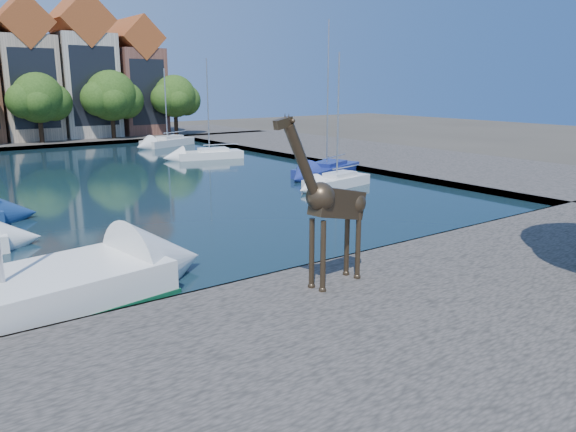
# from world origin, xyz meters

# --- Properties ---
(ground) EXTENTS (160.00, 160.00, 0.00)m
(ground) POSITION_xyz_m (0.00, 0.00, 0.00)
(ground) COLOR #38332B
(ground) RESTS_ON ground
(water_basin) EXTENTS (38.00, 50.00, 0.08)m
(water_basin) POSITION_xyz_m (0.00, 24.00, 0.04)
(water_basin) COLOR black
(water_basin) RESTS_ON ground
(near_quay) EXTENTS (50.00, 14.00, 0.50)m
(near_quay) POSITION_xyz_m (0.00, -7.00, 0.25)
(near_quay) COLOR #544D49
(near_quay) RESTS_ON ground
(far_quay) EXTENTS (60.00, 16.00, 0.50)m
(far_quay) POSITION_xyz_m (0.00, 56.00, 0.25)
(far_quay) COLOR #544D49
(far_quay) RESTS_ON ground
(right_quay) EXTENTS (14.00, 52.00, 0.50)m
(right_quay) POSITION_xyz_m (25.00, 24.00, 0.25)
(right_quay) COLOR #544D49
(right_quay) RESTS_ON ground
(townhouse_east_inner) EXTENTS (5.94, 9.18, 15.79)m
(townhouse_east_inner) POSITION_xyz_m (2.00, 55.99, 7.73)
(townhouse_east_inner) COLOR tan
(townhouse_east_inner) RESTS_ON far_quay
(townhouse_east_mid) EXTENTS (6.43, 9.18, 16.65)m
(townhouse_east_mid) POSITION_xyz_m (8.50, 55.99, 8.10)
(townhouse_east_mid) COLOR beige
(townhouse_east_mid) RESTS_ON far_quay
(townhouse_east_end) EXTENTS (5.44, 9.18, 14.43)m
(townhouse_east_end) POSITION_xyz_m (15.00, 55.99, 7.11)
(townhouse_east_end) COLOR brown
(townhouse_east_end) RESTS_ON far_quay
(far_tree_mid_east) EXTENTS (7.02, 5.40, 7.52)m
(far_tree_mid_east) POSITION_xyz_m (2.10, 50.49, 5.13)
(far_tree_mid_east) COLOR #332114
(far_tree_mid_east) RESTS_ON far_quay
(far_tree_east) EXTENTS (7.54, 5.80, 7.84)m
(far_tree_east) POSITION_xyz_m (10.11, 50.49, 5.24)
(far_tree_east) COLOR #332114
(far_tree_east) RESTS_ON far_quay
(far_tree_far_east) EXTENTS (6.76, 5.20, 7.36)m
(far_tree_far_east) POSITION_xyz_m (18.09, 50.49, 5.08)
(far_tree_far_east) COLOR #332114
(far_tree_far_east) RESTS_ON far_quay
(giraffe_statue) EXTENTS (3.86, 0.98, 5.52)m
(giraffe_statue) POSITION_xyz_m (-1.25, -2.12, 3.21)
(giraffe_statue) COLOR #3B2D1D
(giraffe_statue) RESTS_ON near_quay
(sailboat_right_a) EXTENTS (5.36, 2.69, 8.75)m
(sailboat_right_a) POSITION_xyz_m (12.00, 12.80, 0.60)
(sailboat_right_a) COLOR silver
(sailboat_right_a) RESTS_ON water_basin
(sailboat_right_b) EXTENTS (7.12, 4.69, 11.31)m
(sailboat_right_b) POSITION_xyz_m (14.96, 17.40, 0.59)
(sailboat_right_b) COLOR navy
(sailboat_right_b) RESTS_ON water_basin
(sailboat_right_c) EXTENTS (6.28, 3.35, 8.97)m
(sailboat_right_c) POSITION_xyz_m (12.00, 30.68, 0.59)
(sailboat_right_c) COLOR white
(sailboat_right_c) RESTS_ON water_basin
(sailboat_right_d) EXTENTS (6.80, 4.60, 8.31)m
(sailboat_right_d) POSITION_xyz_m (13.31, 42.80, 0.65)
(sailboat_right_d) COLOR silver
(sailboat_right_d) RESTS_ON water_basin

